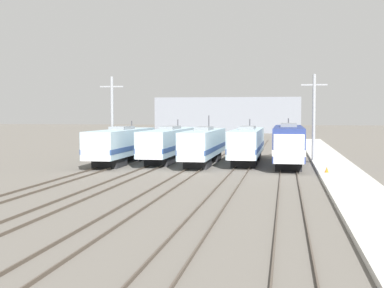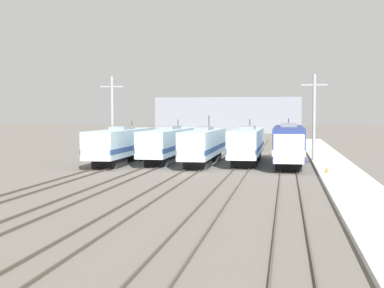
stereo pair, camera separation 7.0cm
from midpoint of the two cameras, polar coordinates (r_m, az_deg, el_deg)
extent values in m
plane|color=#666059|center=(49.74, 0.02, -2.94)|extent=(400.00, 400.00, 0.00)
cube|color=#4C4238|center=(52.24, -10.39, -2.61)|extent=(0.07, 120.00, 0.15)
cube|color=#4C4238|center=(51.76, -8.90, -2.65)|extent=(0.07, 120.00, 0.15)
cube|color=#4C4238|center=(50.87, -5.70, -2.73)|extent=(0.07, 120.00, 0.15)
cube|color=#4C4238|center=(50.50, -4.13, -2.77)|extent=(0.07, 120.00, 0.15)
cube|color=#4C4238|center=(49.86, -0.79, -2.84)|extent=(0.07, 120.00, 0.15)
cube|color=#4C4238|center=(49.61, 0.84, -2.87)|extent=(0.07, 120.00, 0.15)
cube|color=#4C4238|center=(49.22, 4.29, -2.93)|extent=(0.07, 120.00, 0.15)
cube|color=#4C4238|center=(49.10, 5.96, -2.95)|extent=(0.07, 120.00, 0.15)
cube|color=#4C4238|center=(48.99, 9.46, -3.00)|extent=(0.07, 120.00, 0.15)
cube|color=#4C4238|center=(48.99, 11.14, -3.01)|extent=(0.07, 120.00, 0.15)
cube|color=#232326|center=(54.46, -8.71, -1.94)|extent=(2.59, 3.67, 0.95)
cube|color=#232326|center=(62.38, -6.26, -1.26)|extent=(2.59, 3.67, 0.95)
cube|color=#9EBCCC|center=(58.28, -7.41, 0.22)|extent=(3.04, 16.66, 2.71)
cube|color=navy|center=(58.31, -7.41, -0.31)|extent=(3.08, 16.70, 0.49)
cube|color=silver|center=(51.17, -9.93, -0.46)|extent=(2.80, 1.81, 2.30)
cube|color=black|center=(50.37, -10.26, 0.06)|extent=(2.38, 0.08, 0.64)
cube|color=gray|center=(58.22, -7.42, 1.72)|extent=(1.67, 4.17, 0.35)
cylinder|color=#38383D|center=(61.72, -6.41, 2.07)|extent=(0.12, 0.12, 0.90)
cube|color=#232326|center=(56.45, -3.35, -1.72)|extent=(2.44, 4.36, 0.95)
cube|color=#232326|center=(66.10, -1.37, -0.98)|extent=(2.44, 4.36, 0.95)
cube|color=#9EBCCC|center=(61.14, -2.28, 0.36)|extent=(2.87, 19.83, 2.64)
cube|color=navy|center=(61.17, -2.28, -0.14)|extent=(2.91, 19.87, 0.48)
cube|color=silver|center=(52.39, -4.38, -0.36)|extent=(2.64, 2.00, 2.25)
cube|color=black|center=(51.48, -4.64, 0.13)|extent=(2.25, 0.08, 0.63)
cube|color=gray|center=(61.08, -2.29, 1.76)|extent=(1.58, 4.96, 0.35)
cylinder|color=#38383D|center=(65.34, -1.47, 2.17)|extent=(0.12, 0.12, 1.06)
cube|color=#232326|center=(52.98, 0.65, -2.04)|extent=(2.32, 3.64, 0.95)
cube|color=#232326|center=(61.12, 1.91, -1.33)|extent=(2.32, 3.64, 0.95)
cube|color=#9EBCCC|center=(56.92, 1.33, 0.15)|extent=(2.73, 16.53, 2.67)
cube|color=navy|center=(56.95, 1.33, -0.38)|extent=(2.77, 16.57, 0.48)
cube|color=silver|center=(49.58, 0.03, -0.54)|extent=(2.51, 1.81, 2.27)
cube|color=black|center=(48.74, -0.14, -0.02)|extent=(2.13, 0.08, 0.63)
cube|color=gray|center=(56.86, 1.33, 1.67)|extent=(1.50, 4.13, 0.35)
cylinder|color=#38383D|center=(60.44, 1.85, 2.33)|extent=(0.12, 0.12, 1.54)
cube|color=#232326|center=(54.84, 5.64, -1.88)|extent=(2.46, 3.83, 0.95)
cube|color=#232326|center=(63.49, 6.24, -1.18)|extent=(2.46, 3.83, 0.95)
cube|color=#9EBCCC|center=(59.04, 5.97, 0.26)|extent=(2.90, 17.40, 2.69)
cube|color=navy|center=(59.07, 5.97, -0.26)|extent=(2.94, 17.44, 0.48)
cube|color=silver|center=(51.26, 5.35, -0.42)|extent=(2.67, 1.96, 2.29)
cube|color=black|center=(50.34, 5.27, 0.09)|extent=(2.27, 0.08, 0.64)
cube|color=gray|center=(58.98, 5.98, 1.74)|extent=(1.59, 4.35, 0.35)
cylinder|color=#38383D|center=(62.79, 6.23, 2.17)|extent=(0.12, 0.12, 1.10)
cube|color=black|center=(51.95, 10.29, -2.20)|extent=(2.47, 3.69, 0.95)
cube|color=black|center=(60.30, 10.25, -1.45)|extent=(2.47, 3.69, 0.95)
cube|color=navy|center=(55.98, 10.29, 0.26)|extent=(2.91, 16.78, 3.08)
cube|color=silver|center=(56.02, 10.28, -0.37)|extent=(2.95, 16.82, 0.55)
cube|color=silver|center=(48.41, 10.33, -0.48)|extent=(2.67, 1.79, 2.62)
cube|color=black|center=(47.57, 10.34, 0.15)|extent=(2.27, 0.08, 0.73)
cube|color=slate|center=(55.92, 10.31, 2.01)|extent=(1.60, 4.19, 0.35)
cylinder|color=#38383D|center=(59.61, 10.29, 2.31)|extent=(0.12, 0.12, 0.82)
cylinder|color=gray|center=(62.78, -8.48, 2.73)|extent=(0.36, 0.36, 9.65)
cube|color=gray|center=(62.86, -8.51, 6.07)|extent=(2.79, 0.16, 0.16)
cylinder|color=gray|center=(59.62, 12.91, 2.65)|extent=(0.36, 0.36, 9.65)
cube|color=gray|center=(59.70, 12.96, 6.17)|extent=(2.79, 0.16, 0.16)
cube|color=beige|center=(49.21, 15.59, -2.95)|extent=(4.00, 120.00, 0.30)
cone|color=orange|center=(47.53, 14.21, -2.67)|extent=(0.32, 0.32, 0.50)
cube|color=gray|center=(149.97, 3.90, 3.10)|extent=(40.08, 8.26, 9.80)
camera|label=1|loc=(0.03, -89.96, 0.00)|focal=50.00mm
camera|label=2|loc=(0.03, 90.04, 0.00)|focal=50.00mm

